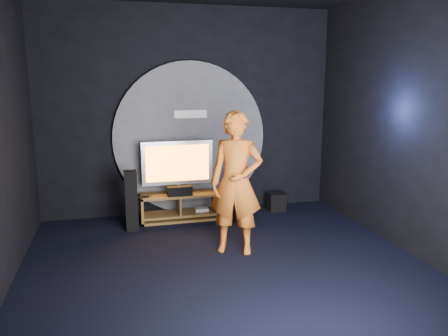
# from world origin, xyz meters

# --- Properties ---
(floor) EXTENTS (5.00, 5.00, 0.00)m
(floor) POSITION_xyz_m (0.00, 0.00, 0.00)
(floor) COLOR black
(floor) RESTS_ON ground
(back_wall) EXTENTS (5.00, 0.04, 3.50)m
(back_wall) POSITION_xyz_m (0.00, 2.50, 1.75)
(back_wall) COLOR black
(back_wall) RESTS_ON ground
(front_wall) EXTENTS (5.00, 0.04, 3.50)m
(front_wall) POSITION_xyz_m (0.00, -2.50, 1.75)
(front_wall) COLOR black
(front_wall) RESTS_ON ground
(right_wall) EXTENTS (0.04, 5.00, 3.50)m
(right_wall) POSITION_xyz_m (2.50, 0.00, 1.75)
(right_wall) COLOR black
(right_wall) RESTS_ON ground
(wall_disc_panel) EXTENTS (2.60, 0.11, 2.60)m
(wall_disc_panel) POSITION_xyz_m (0.00, 2.44, 1.30)
(wall_disc_panel) COLOR #515156
(wall_disc_panel) RESTS_ON ground
(media_console) EXTENTS (1.26, 0.45, 0.45)m
(media_console) POSITION_xyz_m (-0.27, 2.05, 0.20)
(media_console) COLOR brown
(media_console) RESTS_ON ground
(tv) EXTENTS (1.16, 0.22, 0.86)m
(tv) POSITION_xyz_m (-0.28, 2.12, 0.92)
(tv) COLOR #B7B7BF
(tv) RESTS_ON media_console
(center_speaker) EXTENTS (0.40, 0.15, 0.15)m
(center_speaker) POSITION_xyz_m (-0.28, 1.92, 0.53)
(center_speaker) COLOR black
(center_speaker) RESTS_ON media_console
(remote) EXTENTS (0.18, 0.05, 0.02)m
(remote) POSITION_xyz_m (-0.86, 1.93, 0.46)
(remote) COLOR black
(remote) RESTS_ON media_console
(tower_speaker_left) EXTENTS (0.19, 0.21, 0.93)m
(tower_speaker_left) POSITION_xyz_m (-1.06, 1.73, 0.47)
(tower_speaker_left) COLOR black
(tower_speaker_left) RESTS_ON ground
(tower_speaker_right) EXTENTS (0.19, 0.21, 0.93)m
(tower_speaker_right) POSITION_xyz_m (0.66, 1.65, 0.47)
(tower_speaker_right) COLOR black
(tower_speaker_right) RESTS_ON ground
(subwoofer) EXTENTS (0.29, 0.29, 0.32)m
(subwoofer) POSITION_xyz_m (1.47, 2.13, 0.16)
(subwoofer) COLOR black
(subwoofer) RESTS_ON ground
(player) EXTENTS (0.82, 0.70, 1.91)m
(player) POSITION_xyz_m (0.26, 0.51, 0.95)
(player) COLOR #D0621C
(player) RESTS_ON ground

